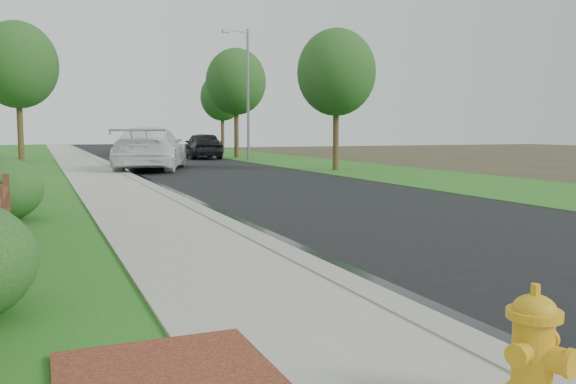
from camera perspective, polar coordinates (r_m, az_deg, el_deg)
name	(u,v)px	position (r m, az deg, el deg)	size (l,w,h in m)	color
ground	(380,328)	(6.16, 8.58, -12.45)	(120.00, 120.00, 0.00)	#352F1D
road	(163,159)	(40.77, -11.59, 3.02)	(8.00, 90.00, 0.02)	black
curb	(96,160)	(40.19, -17.49, 2.90)	(0.40, 90.00, 0.12)	gray
wet_gutter	(102,160)	(40.23, -16.99, 2.87)	(0.50, 90.00, 0.00)	black
sidewalk	(75,160)	(40.10, -19.34, 2.82)	(2.20, 90.00, 0.10)	gray
grass_strip	(42,161)	(40.05, -22.06, 2.69)	(1.60, 90.00, 0.06)	#285E1B
verge_far	(262,157)	(42.60, -2.42, 3.26)	(6.00, 90.00, 0.04)	#285E1B
ranch_fence	(4,207)	(11.49, -25.07, -1.25)	(0.12, 16.92, 1.10)	#472717
fire_hydrant	(534,353)	(4.39, 22.01, -13.76)	(0.55, 0.45, 0.84)	orange
white_suv	(151,149)	(29.83, -12.70, 3.97)	(2.83, 6.97, 2.02)	white
dark_car_mid	(202,145)	(41.19, -8.02, 4.34)	(2.07, 5.14, 1.75)	black
dark_car_far	(146,143)	(50.64, -13.18, 4.52)	(1.86, 5.34, 1.76)	black
streetlight	(246,87)	(37.24, -3.96, 9.76)	(1.81, 0.57, 7.92)	slate
tree_near_right	(336,73)	(28.90, 4.54, 11.08)	(3.67, 3.67, 6.61)	#3C2C18
tree_mid_left	(17,65)	(39.54, -23.99, 10.80)	(4.61, 4.61, 8.24)	#3C2C18
tree_mid_right	(236,82)	(42.40, -4.89, 10.23)	(4.12, 4.12, 7.48)	#3C2C18
tree_far_right	(222,97)	(50.80, -6.17, 8.83)	(3.58, 3.58, 6.60)	#3C2C18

